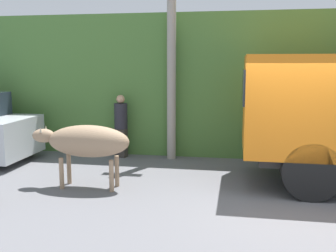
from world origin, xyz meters
The scene contains 5 objects.
ground_plane centered at (0.00, 0.00, 0.00)m, with size 60.00×60.00×0.00m, color slate.
hillside_embankment centered at (0.00, 6.77, 1.90)m, with size 32.00×6.84×3.80m.
brown_cow centered at (-3.94, 0.35, 0.95)m, with size 2.04×0.64×1.28m.
pedestrian_on_hill centered at (-4.03, 3.02, 0.92)m, with size 0.43×0.43×1.67m.
utility_pole centered at (-2.68, 3.09, 3.01)m, with size 0.90×0.23×5.79m.
Camera 1 is at (-0.98, -6.94, 2.49)m, focal length 42.00 mm.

